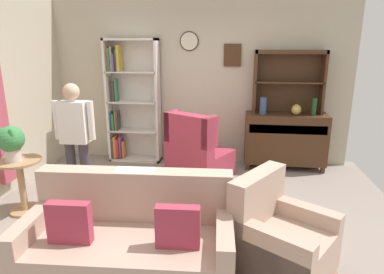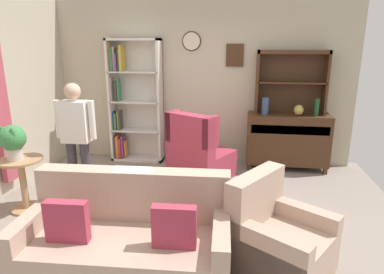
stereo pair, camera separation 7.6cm
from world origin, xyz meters
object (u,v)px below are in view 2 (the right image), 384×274
object	(u,v)px
plant_stand	(23,179)
sideboard	(287,139)
vase_round	(299,110)
potted_plant_large	(12,140)
vase_tall	(265,106)
bottle_wine	(317,107)
couch_floral	(128,243)
armchair_floral	(277,241)
person_reading	(77,135)
wingback_chair	(198,155)
bookshelf	(132,102)
sideboard_hutch	(292,73)

from	to	relation	value
plant_stand	sideboard	bearing A→B (deg)	30.02
vase_round	potted_plant_large	xyz separation A→B (m)	(-3.55, -1.94, -0.08)
vase_tall	plant_stand	xyz separation A→B (m)	(-3.00, -1.88, -0.64)
vase_tall	sideboard	bearing A→B (deg)	11.63
vase_round	bottle_wine	size ratio (longest dim) A/B	0.61
vase_tall	bottle_wine	xyz separation A→B (m)	(0.78, -0.01, 0.00)
bottle_wine	couch_floral	size ratio (longest dim) A/B	0.15
bottle_wine	armchair_floral	size ratio (longest dim) A/B	0.26
vase_tall	person_reading	distance (m)	2.88
sideboard	wingback_chair	xyz separation A→B (m)	(-1.38, -0.66, -0.13)
bottle_wine	armchair_floral	bearing A→B (deg)	-106.99
sideboard	person_reading	world-z (taller)	person_reading
armchair_floral	plant_stand	bearing A→B (deg)	166.48
bookshelf	plant_stand	xyz separation A→B (m)	(-0.75, -2.05, -0.61)
plant_stand	potted_plant_large	distance (m)	0.51
vase_tall	potted_plant_large	distance (m)	3.59
vase_tall	person_reading	world-z (taller)	person_reading
vase_tall	wingback_chair	distance (m)	1.33
wingback_chair	bottle_wine	bearing A→B (deg)	17.82
vase_tall	couch_floral	distance (m)	3.25
vase_round	person_reading	world-z (taller)	person_reading
person_reading	potted_plant_large	bearing A→B (deg)	-148.29
sideboard	person_reading	bearing A→B (deg)	-150.00
couch_floral	wingback_chair	bearing A→B (deg)	81.32
wingback_chair	vase_round	bearing A→B (deg)	21.38
bottle_wine	plant_stand	size ratio (longest dim) A/B	0.41
vase_tall	plant_stand	world-z (taller)	vase_tall
bookshelf	sideboard	world-z (taller)	bookshelf
sideboard	sideboard_hutch	size ratio (longest dim) A/B	1.18
sideboard_hutch	armchair_floral	distance (m)	3.09
sideboard	potted_plant_large	distance (m)	3.99
sideboard_hutch	potted_plant_large	xyz separation A→B (m)	(-3.42, -2.11, -0.64)
sideboard	vase_round	distance (m)	0.52
sideboard_hutch	wingback_chair	distance (m)	1.97
bookshelf	vase_round	distance (m)	2.78
sideboard	plant_stand	world-z (taller)	sideboard
vase_round	plant_stand	world-z (taller)	vase_round
bottle_wine	couch_floral	xyz separation A→B (m)	(-2.12, -2.85, -0.75)
bookshelf	bottle_wine	bearing A→B (deg)	-3.34
sideboard_hutch	vase_tall	size ratio (longest dim) A/B	4.01
sideboard_hutch	wingback_chair	world-z (taller)	sideboard_hutch
sideboard_hutch	vase_tall	bearing A→B (deg)	-154.11
wingback_chair	person_reading	xyz separation A→B (m)	(-1.43, -0.96, 0.52)
bookshelf	vase_tall	bearing A→B (deg)	-4.26
potted_plant_large	sideboard_hutch	bearing A→B (deg)	31.65
vase_round	wingback_chair	bearing A→B (deg)	-158.62
sideboard_hutch	plant_stand	size ratio (longest dim) A/B	1.62
bookshelf	bottle_wine	xyz separation A→B (m)	(3.03, -0.18, 0.03)
couch_floral	plant_stand	distance (m)	1.93
bottle_wine	wingback_chair	size ratio (longest dim) A/B	0.26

